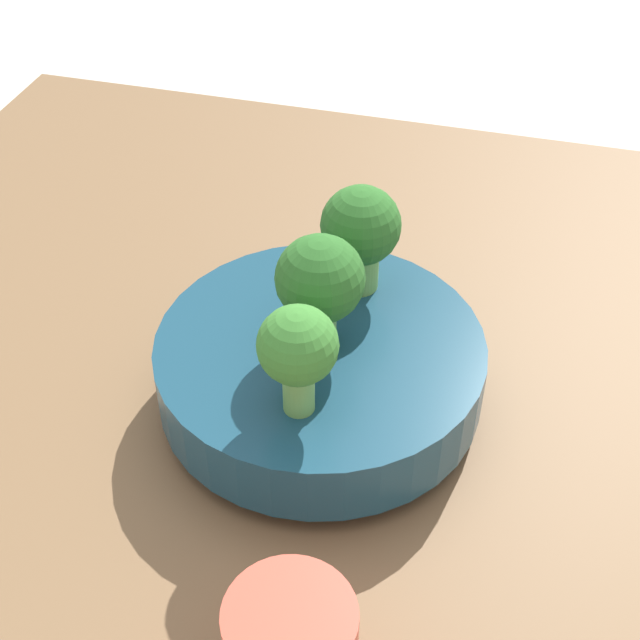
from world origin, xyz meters
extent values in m
plane|color=beige|center=(0.00, 0.00, 0.00)|extent=(6.00, 6.00, 0.00)
cube|color=brown|center=(0.00, 0.00, 0.02)|extent=(0.85, 0.87, 0.04)
cylinder|color=navy|center=(-0.02, -0.02, 0.05)|extent=(0.10, 0.10, 0.01)
cylinder|color=navy|center=(-0.02, -0.02, 0.08)|extent=(0.22, 0.22, 0.05)
cylinder|color=#609347|center=(-0.02, -0.02, 0.12)|extent=(0.02, 0.02, 0.03)
sphere|color=#286023|center=(-0.02, -0.02, 0.15)|extent=(0.06, 0.06, 0.06)
cylinder|color=#6BA34C|center=(-0.02, 0.04, 0.12)|extent=(0.02, 0.02, 0.04)
sphere|color=#387A2D|center=(-0.02, 0.04, 0.15)|extent=(0.05, 0.05, 0.05)
cylinder|color=#6BA34C|center=(-0.03, -0.08, 0.12)|extent=(0.03, 0.03, 0.03)
sphere|color=#286023|center=(-0.03, -0.08, 0.15)|extent=(0.06, 0.06, 0.06)
camera|label=1|loc=(-0.13, 0.40, 0.50)|focal=50.00mm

